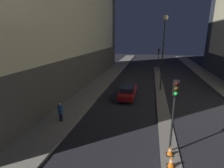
# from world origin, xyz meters

# --- Properties ---
(median_strip) EXTENTS (1.14, 34.75, 0.11)m
(median_strip) POSITION_xyz_m (0.00, 18.37, 0.06)
(median_strip) COLOR #66605B
(median_strip) RESTS_ON ground
(traffic_light_near) EXTENTS (0.32, 0.42, 4.59)m
(traffic_light_near) POSITION_xyz_m (0.00, 4.43, 3.48)
(traffic_light_near) COLOR black
(traffic_light_near) RESTS_ON median_strip
(traffic_light_mid) EXTENTS (0.32, 0.42, 4.59)m
(traffic_light_mid) POSITION_xyz_m (0.00, 30.10, 3.48)
(traffic_light_mid) COLOR black
(traffic_light_mid) RESTS_ON median_strip
(street_lamp) EXTENTS (0.61, 0.61, 9.41)m
(street_lamp) POSITION_xyz_m (0.00, 17.53, 6.88)
(street_lamp) COLOR black
(street_lamp) RESTS_ON median_strip
(traffic_cone_near) EXTENTS (0.44, 0.44, 0.69)m
(traffic_cone_near) POSITION_xyz_m (-0.06, 3.03, 0.45)
(traffic_cone_near) COLOR black
(traffic_cone_near) RESTS_ON median_strip
(traffic_cone_far) EXTENTS (0.43, 0.43, 0.59)m
(traffic_cone_far) POSITION_xyz_m (-0.01, 4.09, 0.40)
(traffic_cone_far) COLOR black
(traffic_cone_far) RESTS_ON median_strip
(car_left_lane) EXTENTS (1.71, 4.74, 1.49)m
(car_left_lane) POSITION_xyz_m (-3.88, 13.92, 0.76)
(car_left_lane) COLOR maroon
(car_left_lane) RESTS_ON ground
(pedestrian_on_left_sidewalk) EXTENTS (0.40, 0.40, 1.60)m
(pedestrian_on_left_sidewalk) POSITION_xyz_m (-8.54, 6.60, 1.00)
(pedestrian_on_left_sidewalk) COLOR black
(pedestrian_on_left_sidewalk) RESTS_ON sidewalk_left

